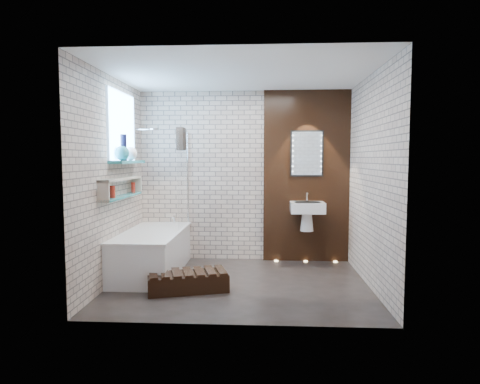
# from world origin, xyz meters

# --- Properties ---
(ground) EXTENTS (3.20, 3.20, 0.00)m
(ground) POSITION_xyz_m (0.00, 0.00, 0.00)
(ground) COLOR black
(ground) RESTS_ON ground
(room_shell) EXTENTS (3.24, 3.20, 2.60)m
(room_shell) POSITION_xyz_m (0.00, 0.00, 1.30)
(room_shell) COLOR tan
(room_shell) RESTS_ON ground
(walnut_panel) EXTENTS (1.30, 0.06, 2.60)m
(walnut_panel) POSITION_xyz_m (0.95, 1.27, 1.30)
(walnut_panel) COLOR black
(walnut_panel) RESTS_ON ground
(clerestory_window) EXTENTS (0.18, 1.00, 0.94)m
(clerestory_window) POSITION_xyz_m (-1.57, 0.35, 1.90)
(clerestory_window) COLOR #7FADE0
(clerestory_window) RESTS_ON room_shell
(display_niche) EXTENTS (0.14, 1.30, 0.26)m
(display_niche) POSITION_xyz_m (-1.53, 0.15, 1.20)
(display_niche) COLOR teal
(display_niche) RESTS_ON room_shell
(bathtub) EXTENTS (0.79, 1.74, 0.70)m
(bathtub) POSITION_xyz_m (-1.22, 0.45, 0.29)
(bathtub) COLOR white
(bathtub) RESTS_ON ground
(bath_screen) EXTENTS (0.01, 0.78, 1.40)m
(bath_screen) POSITION_xyz_m (-0.87, 0.89, 1.28)
(bath_screen) COLOR white
(bath_screen) RESTS_ON bathtub
(towel) EXTENTS (0.09, 0.24, 0.32)m
(towel) POSITION_xyz_m (-0.87, 0.76, 1.85)
(towel) COLOR black
(towel) RESTS_ON bath_screen
(shower_head) EXTENTS (0.18, 0.18, 0.02)m
(shower_head) POSITION_xyz_m (-1.30, 0.95, 2.00)
(shower_head) COLOR silver
(shower_head) RESTS_ON room_shell
(washbasin) EXTENTS (0.50, 0.36, 0.58)m
(washbasin) POSITION_xyz_m (0.95, 1.07, 0.79)
(washbasin) COLOR white
(washbasin) RESTS_ON walnut_panel
(led_mirror) EXTENTS (0.50, 0.02, 0.70)m
(led_mirror) POSITION_xyz_m (0.95, 1.23, 1.65)
(led_mirror) COLOR black
(led_mirror) RESTS_ON walnut_panel
(walnut_step) EXTENTS (1.02, 0.66, 0.21)m
(walnut_step) POSITION_xyz_m (-0.60, -0.30, 0.10)
(walnut_step) COLOR black
(walnut_step) RESTS_ON ground
(niche_bottles) EXTENTS (0.06, 0.87, 0.15)m
(niche_bottles) POSITION_xyz_m (-1.53, 0.08, 1.17)
(niche_bottles) COLOR #996417
(niche_bottles) RESTS_ON display_niche
(sill_vases) EXTENTS (0.19, 0.53, 0.34)m
(sill_vases) POSITION_xyz_m (-1.50, 0.25, 1.65)
(sill_vases) COLOR white
(sill_vases) RESTS_ON clerestory_window
(floor_uplights) EXTENTS (0.96, 0.06, 0.01)m
(floor_uplights) POSITION_xyz_m (0.95, 1.20, 0.01)
(floor_uplights) COLOR #FFD899
(floor_uplights) RESTS_ON ground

